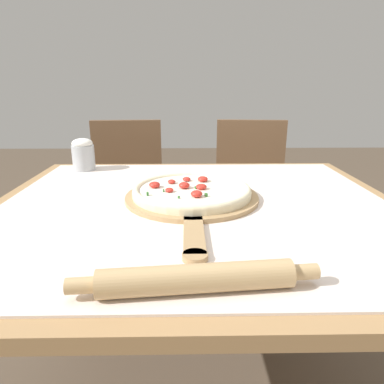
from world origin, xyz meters
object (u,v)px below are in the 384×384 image
at_px(pizza, 192,190).
at_px(chair_right, 250,190).
at_px(rolling_pin, 196,278).
at_px(flour_cup, 83,154).
at_px(chair_left, 128,191).
at_px(pizza_peel, 192,199).

xyz_separation_m(pizza, chair_right, (0.34, 0.87, -0.27)).
bearing_deg(rolling_pin, chair_right, 75.73).
bearing_deg(flour_cup, pizza, -41.17).
relative_size(chair_left, chair_right, 1.00).
bearing_deg(rolling_pin, chair_left, 104.21).
height_order(rolling_pin, chair_right, chair_right).
distance_m(pizza_peel, chair_right, 0.98).
bearing_deg(chair_left, pizza_peel, -73.73).
xyz_separation_m(chair_left, flour_cup, (-0.07, -0.51, 0.31)).
distance_m(pizza_peel, pizza, 0.03).
bearing_deg(flour_cup, pizza_peel, -42.71).
bearing_deg(flour_cup, chair_left, 81.97).
xyz_separation_m(pizza_peel, rolling_pin, (-0.00, -0.44, 0.02)).
relative_size(pizza, rolling_pin, 0.84).
xyz_separation_m(pizza, flour_cup, (-0.41, 0.36, 0.04)).
height_order(rolling_pin, flour_cup, flour_cup).
distance_m(pizza, rolling_pin, 0.46).
bearing_deg(chair_left, chair_right, -4.60).
height_order(pizza_peel, flour_cup, flour_cup).
distance_m(pizza, chair_left, 0.97).
height_order(chair_right, flour_cup, chair_right).
relative_size(rolling_pin, chair_left, 0.46).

